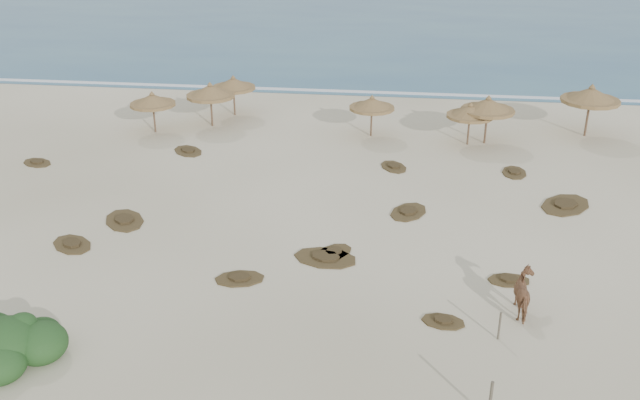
# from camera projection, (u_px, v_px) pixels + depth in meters

# --- Properties ---
(ground) EXTENTS (160.00, 160.00, 0.00)m
(ground) POSITION_uv_depth(u_px,v_px,m) (328.00, 283.00, 26.41)
(ground) COLOR beige
(ground) RESTS_ON ground
(foam_line) EXTENTS (70.00, 0.60, 0.01)m
(foam_line) POSITION_uv_depth(u_px,v_px,m) (370.00, 92.00, 49.92)
(foam_line) COLOR silver
(foam_line) RESTS_ON ground
(palapa_0) EXTENTS (2.96, 2.96, 2.49)m
(palapa_0) POSITION_uv_depth(u_px,v_px,m) (152.00, 100.00, 41.33)
(palapa_0) COLOR brown
(palapa_0) RESTS_ON ground
(palapa_1) EXTENTS (3.68, 3.68, 2.72)m
(palapa_1) POSITION_uv_depth(u_px,v_px,m) (210.00, 92.00, 42.34)
(palapa_1) COLOR brown
(palapa_1) RESTS_ON ground
(palapa_2) EXTENTS (3.44, 3.44, 2.57)m
(palapa_2) POSITION_uv_depth(u_px,v_px,m) (233.00, 84.00, 44.36)
(palapa_2) COLOR brown
(palapa_2) RESTS_ON ground
(palapa_3) EXTENTS (3.35, 3.35, 2.46)m
(palapa_3) POSITION_uv_depth(u_px,v_px,m) (372.00, 104.00, 40.73)
(palapa_3) COLOR brown
(palapa_3) RESTS_ON ground
(palapa_4) EXTENTS (3.43, 3.43, 2.45)m
(palapa_4) POSITION_uv_depth(u_px,v_px,m) (470.00, 112.00, 39.40)
(palapa_4) COLOR brown
(palapa_4) RESTS_ON ground
(palapa_5) EXTENTS (3.26, 3.26, 2.80)m
(palapa_5) POSITION_uv_depth(u_px,v_px,m) (488.00, 106.00, 39.48)
(palapa_5) COLOR brown
(palapa_5) RESTS_ON ground
(palapa_6) EXTENTS (4.33, 4.33, 3.10)m
(palapa_6) POSITION_uv_depth(u_px,v_px,m) (591.00, 96.00, 40.52)
(palapa_6) COLOR brown
(palapa_6) RESTS_ON ground
(horse) EXTENTS (0.90, 1.81, 1.49)m
(horse) POSITION_uv_depth(u_px,v_px,m) (526.00, 295.00, 24.26)
(horse) COLOR #9C6A47
(horse) RESTS_ON ground
(fence_post_near) EXTENTS (0.11, 0.11, 1.26)m
(fence_post_near) POSITION_uv_depth(u_px,v_px,m) (490.00, 400.00, 19.52)
(fence_post_near) COLOR #615948
(fence_post_near) RESTS_ON ground
(fence_post_far) EXTENTS (0.10, 0.10, 1.02)m
(fence_post_far) POSITION_uv_depth(u_px,v_px,m) (500.00, 326.00, 22.98)
(fence_post_far) COLOR #615948
(fence_post_far) RESTS_ON ground
(bush) EXTENTS (3.57, 3.14, 1.60)m
(bush) POSITION_uv_depth(u_px,v_px,m) (7.00, 345.00, 22.03)
(bush) COLOR #274F22
(bush) RESTS_ON ground
(scrub_0) EXTENTS (2.45, 2.35, 0.16)m
(scrub_0) POSITION_uv_depth(u_px,v_px,m) (72.00, 244.00, 29.10)
(scrub_0) COLOR brown
(scrub_0) RESTS_ON ground
(scrub_1) EXTENTS (2.68, 2.93, 0.16)m
(scrub_1) POSITION_uv_depth(u_px,v_px,m) (124.00, 220.00, 31.15)
(scrub_1) COLOR brown
(scrub_1) RESTS_ON ground
(scrub_2) EXTENTS (1.92, 2.10, 0.16)m
(scrub_2) POSITION_uv_depth(u_px,v_px,m) (334.00, 252.00, 28.46)
(scrub_2) COLOR brown
(scrub_2) RESTS_ON ground
(scrub_3) EXTENTS (2.25, 2.61, 0.16)m
(scrub_3) POSITION_uv_depth(u_px,v_px,m) (408.00, 212.00, 31.93)
(scrub_3) COLOR brown
(scrub_3) RESTS_ON ground
(scrub_4) EXTENTS (1.68, 1.18, 0.16)m
(scrub_4) POSITION_uv_depth(u_px,v_px,m) (509.00, 280.00, 26.51)
(scrub_4) COLOR brown
(scrub_4) RESTS_ON ground
(scrub_5) EXTENTS (3.26, 3.48, 0.16)m
(scrub_5) POSITION_uv_depth(u_px,v_px,m) (565.00, 205.00, 32.61)
(scrub_5) COLOR brown
(scrub_5) RESTS_ON ground
(scrub_6) EXTENTS (2.38, 2.44, 0.16)m
(scrub_6) POSITION_uv_depth(u_px,v_px,m) (188.00, 151.00, 39.06)
(scrub_6) COLOR brown
(scrub_6) RESTS_ON ground
(scrub_7) EXTENTS (1.87, 2.19, 0.16)m
(scrub_7) POSITION_uv_depth(u_px,v_px,m) (394.00, 167.00, 36.93)
(scrub_7) COLOR brown
(scrub_7) RESTS_ON ground
(scrub_8) EXTENTS (2.10, 1.85, 0.16)m
(scrub_8) POSITION_uv_depth(u_px,v_px,m) (37.00, 162.00, 37.47)
(scrub_8) COLOR brown
(scrub_8) RESTS_ON ground
(scrub_9) EXTENTS (2.83, 2.11, 0.16)m
(scrub_9) POSITION_uv_depth(u_px,v_px,m) (325.00, 258.00, 28.07)
(scrub_9) COLOR brown
(scrub_9) RESTS_ON ground
(scrub_10) EXTENTS (1.33, 1.94, 0.16)m
(scrub_10) POSITION_uv_depth(u_px,v_px,m) (514.00, 172.00, 36.21)
(scrub_10) COLOR brown
(scrub_10) RESTS_ON ground
(scrub_11) EXTENTS (2.10, 1.61, 0.16)m
(scrub_11) POSITION_uv_depth(u_px,v_px,m) (240.00, 278.00, 26.61)
(scrub_11) COLOR brown
(scrub_11) RESTS_ON ground
(scrub_12) EXTENTS (1.63, 1.21, 0.16)m
(scrub_12) POSITION_uv_depth(u_px,v_px,m) (443.00, 321.00, 24.04)
(scrub_12) COLOR brown
(scrub_12) RESTS_ON ground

